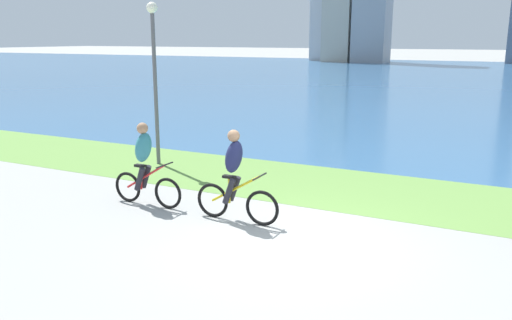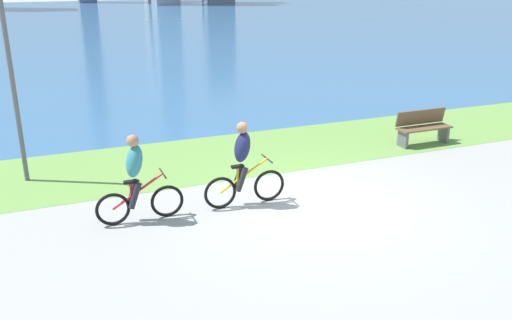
# 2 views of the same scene
# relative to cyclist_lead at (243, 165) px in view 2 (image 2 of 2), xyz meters

# --- Properties ---
(ground_plane) EXTENTS (300.00, 300.00, 0.00)m
(ground_plane) POSITION_rel_cyclist_lead_xyz_m (1.34, -0.56, -0.84)
(ground_plane) COLOR #9E9E99
(grass_strip_bayside) EXTENTS (120.00, 3.29, 0.01)m
(grass_strip_bayside) POSITION_rel_cyclist_lead_xyz_m (1.34, 2.94, -0.83)
(grass_strip_bayside) COLOR #6B9947
(grass_strip_bayside) RESTS_ON ground
(bay_water_surface) EXTENTS (300.00, 67.50, 0.00)m
(bay_water_surface) POSITION_rel_cyclist_lead_xyz_m (1.34, 38.34, -0.84)
(bay_water_surface) COLOR #386693
(bay_water_surface) RESTS_ON ground
(cyclist_lead) EXTENTS (1.67, 0.52, 1.69)m
(cyclist_lead) POSITION_rel_cyclist_lead_xyz_m (0.00, 0.00, 0.00)
(cyclist_lead) COLOR black
(cyclist_lead) RESTS_ON ground
(cyclist_trailing) EXTENTS (1.61, 0.52, 1.66)m
(cyclist_trailing) POSITION_rel_cyclist_lead_xyz_m (-2.04, 0.03, -0.01)
(cyclist_trailing) COLOR black
(cyclist_trailing) RESTS_ON ground
(bench_near_path) EXTENTS (1.50, 0.47, 0.90)m
(bench_near_path) POSITION_rel_cyclist_lead_xyz_m (5.75, 1.92, -0.39)
(bench_near_path) COLOR brown
(bench_near_path) RESTS_ON ground
(lamppost_tall) EXTENTS (0.28, 0.28, 4.13)m
(lamppost_tall) POSITION_rel_cyclist_lead_xyz_m (-3.96, 2.98, 1.84)
(lamppost_tall) COLOR #595960
(lamppost_tall) RESTS_ON ground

